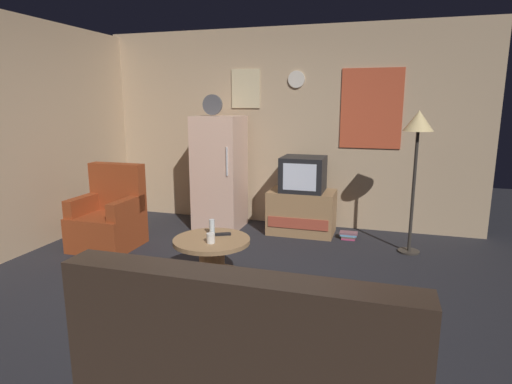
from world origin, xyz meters
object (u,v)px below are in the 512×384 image
Objects in this scene: tv_stand at (302,212)px; coffee_table at (212,260)px; crt_tv at (303,174)px; mug_ceramic_white at (211,238)px; remote_control at (223,234)px; fridge at (220,172)px; couch at (250,367)px; wine_glass at (212,227)px; armchair at (109,218)px; standing_lamp at (418,132)px; book_stack at (349,235)px.

tv_stand is 1.86m from coffee_table.
crt_tv is 6.00× the size of mug_ceramic_white.
tv_stand is at bearing 75.95° from mug_ceramic_white.
fridge is at bearing 85.87° from remote_control.
couch reaches higher than coffee_table.
fridge is 3.67m from couch.
armchair is (-1.51, 0.49, -0.17)m from wine_glass.
couch is at bearing -42.32° from armchair.
fridge reaches higher than wine_glass.
mug_ceramic_white is 0.25m from remote_control.
tv_stand is at bearing 163.83° from standing_lamp.
remote_control is at bearing -67.57° from fridge.
armchair is at bearing -150.69° from crt_tv.
couch is (0.88, -1.60, 0.10)m from coffee_table.
crt_tv is 1.75m from remote_control.
couch reaches higher than book_stack.
couch is at bearing -94.25° from book_stack.
standing_lamp is at bearing 72.55° from couch.
book_stack is (1.72, -0.02, -0.71)m from fridge.
couch is at bearing -61.74° from wine_glass.
wine_glass reaches higher than book_stack.
tv_stand is 2.38m from armchair.
armchair is at bearing -166.90° from standing_lamp.
couch is at bearing -83.94° from crt_tv.
tv_stand is at bearing 172.67° from book_stack.
tv_stand is 5.60× the size of wine_glass.
coffee_table is 4.80× the size of wine_glass.
crt_tv is 3.60× the size of wine_glass.
standing_lamp is 2.21× the size of coffee_table.
crt_tv reaches higher than remote_control.
fridge is 8.14× the size of book_stack.
standing_lamp reaches higher than remote_control.
wine_glass is at bearing 158.41° from remote_control.
coffee_table is at bearing 109.40° from mug_ceramic_white.
remote_control is at bearing 64.17° from coffee_table.
coffee_table is 1.83m from couch.
wine_glass is 1.00× the size of remote_control.
couch is at bearing -83.80° from tv_stand.
fridge is at bearing 109.04° from coffee_table.
crt_tv is (0.01, -0.00, 0.50)m from tv_stand.
mug_ceramic_white is 0.05× the size of couch.
armchair reaches higher than remote_control.
standing_lamp is at bearing 9.23° from remote_control.
couch is at bearing -107.45° from standing_lamp.
mug_ceramic_white reaches higher than book_stack.
standing_lamp is at bearing 40.31° from mug_ceramic_white.
remote_control is (0.06, 0.13, 0.23)m from coffee_table.
couch is (0.37, -3.39, 0.03)m from tv_stand.
standing_lamp is 7.32× the size of book_stack.
wine_glass is 1.67× the size of mug_ceramic_white.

